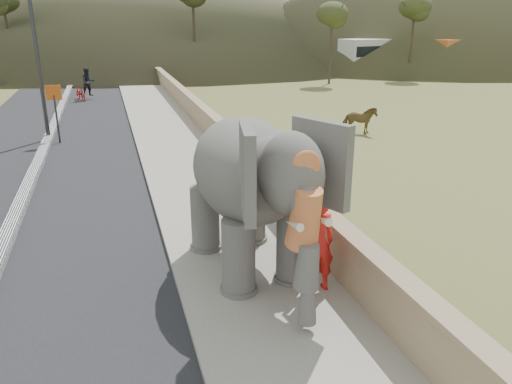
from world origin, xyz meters
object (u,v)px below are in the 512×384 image
at_px(elephant_and_man, 247,191).
at_px(lamppost, 41,20).
at_px(cow, 359,120).
at_px(motorcyclist, 84,88).

bearing_deg(elephant_and_man, lamppost, 109.11).
bearing_deg(elephant_and_man, cow, 52.85).
height_order(cow, motorcyclist, motorcyclist).
relative_size(cow, elephant_and_man, 0.32).
bearing_deg(lamppost, motorcyclist, 85.18).
bearing_deg(motorcyclist, lamppost, -94.82).
xyz_separation_m(lamppost, motorcyclist, (0.92, 10.97, -4.09)).
relative_size(lamppost, motorcyclist, 3.99).
distance_m(cow, motorcyclist, 18.22).
xyz_separation_m(cow, elephant_and_man, (-8.23, -10.86, 1.11)).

